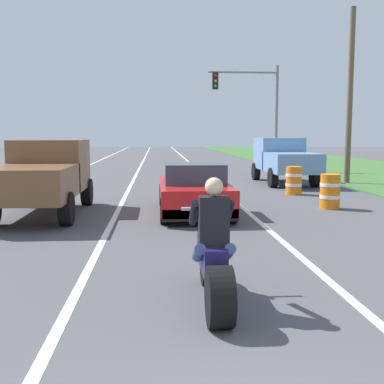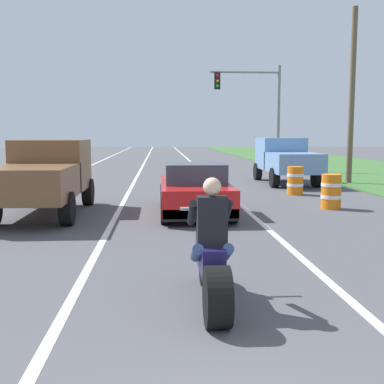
{
  "view_description": "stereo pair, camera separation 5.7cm",
  "coord_description": "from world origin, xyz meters",
  "px_view_note": "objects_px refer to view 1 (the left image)",
  "views": [
    {
      "loc": [
        -0.7,
        -2.29,
        2.13
      ],
      "look_at": [
        -0.01,
        7.14,
        1.0
      ],
      "focal_mm": 45.08,
      "sensor_mm": 36.0,
      "label": 1
    },
    {
      "loc": [
        -0.64,
        -2.29,
        2.13
      ],
      "look_at": [
        -0.01,
        7.14,
        1.0
      ],
      "focal_mm": 45.08,
      "sensor_mm": 36.0,
      "label": 2
    }
  ],
  "objects_px": {
    "motorcycle_with_rider": "(214,261)",
    "pickup_truck_left_lane_brown": "(44,173)",
    "sports_car_red": "(194,190)",
    "construction_barrel_mid": "(294,180)",
    "construction_barrel_nearest": "(330,191)",
    "traffic_light_mast_near": "(256,102)",
    "pickup_truck_right_shoulder_light_blue": "(284,158)"
  },
  "relations": [
    {
      "from": "construction_barrel_nearest",
      "to": "construction_barrel_mid",
      "type": "height_order",
      "value": "same"
    },
    {
      "from": "sports_car_red",
      "to": "construction_barrel_mid",
      "type": "distance_m",
      "value": 5.47
    },
    {
      "from": "sports_car_red",
      "to": "construction_barrel_nearest",
      "type": "bearing_deg",
      "value": 7.76
    },
    {
      "from": "pickup_truck_left_lane_brown",
      "to": "motorcycle_with_rider",
      "type": "bearing_deg",
      "value": -63.13
    },
    {
      "from": "sports_car_red",
      "to": "pickup_truck_left_lane_brown",
      "type": "relative_size",
      "value": 0.9
    },
    {
      "from": "motorcycle_with_rider",
      "to": "construction_barrel_nearest",
      "type": "relative_size",
      "value": 2.21
    },
    {
      "from": "sports_car_red",
      "to": "pickup_truck_left_lane_brown",
      "type": "xyz_separation_m",
      "value": [
        -3.99,
        0.06,
        0.48
      ]
    },
    {
      "from": "motorcycle_with_rider",
      "to": "pickup_truck_right_shoulder_light_blue",
      "type": "xyz_separation_m",
      "value": [
        4.86,
        14.99,
        0.51
      ]
    },
    {
      "from": "pickup_truck_left_lane_brown",
      "to": "traffic_light_mast_near",
      "type": "distance_m",
      "value": 16.96
    },
    {
      "from": "construction_barrel_mid",
      "to": "motorcycle_with_rider",
      "type": "bearing_deg",
      "value": -110.73
    },
    {
      "from": "motorcycle_with_rider",
      "to": "traffic_light_mast_near",
      "type": "xyz_separation_m",
      "value": [
        4.94,
        21.58,
        3.36
      ]
    },
    {
      "from": "traffic_light_mast_near",
      "to": "construction_barrel_nearest",
      "type": "xyz_separation_m",
      "value": [
        -0.65,
        -13.85,
        -3.45
      ]
    },
    {
      "from": "traffic_light_mast_near",
      "to": "construction_barrel_mid",
      "type": "xyz_separation_m",
      "value": [
        -0.76,
        -10.52,
        -3.45
      ]
    },
    {
      "from": "motorcycle_with_rider",
      "to": "construction_barrel_mid",
      "type": "height_order",
      "value": "motorcycle_with_rider"
    },
    {
      "from": "motorcycle_with_rider",
      "to": "pickup_truck_left_lane_brown",
      "type": "bearing_deg",
      "value": 116.87
    },
    {
      "from": "motorcycle_with_rider",
      "to": "pickup_truck_right_shoulder_light_blue",
      "type": "bearing_deg",
      "value": 72.03
    },
    {
      "from": "motorcycle_with_rider",
      "to": "pickup_truck_left_lane_brown",
      "type": "height_order",
      "value": "pickup_truck_left_lane_brown"
    },
    {
      "from": "motorcycle_with_rider",
      "to": "construction_barrel_nearest",
      "type": "distance_m",
      "value": 8.85
    },
    {
      "from": "pickup_truck_left_lane_brown",
      "to": "pickup_truck_right_shoulder_light_blue",
      "type": "bearing_deg",
      "value": 42.19
    },
    {
      "from": "motorcycle_with_rider",
      "to": "traffic_light_mast_near",
      "type": "relative_size",
      "value": 0.37
    },
    {
      "from": "pickup_truck_right_shoulder_light_blue",
      "to": "construction_barrel_nearest",
      "type": "bearing_deg",
      "value": -94.49
    },
    {
      "from": "pickup_truck_right_shoulder_light_blue",
      "to": "traffic_light_mast_near",
      "type": "distance_m",
      "value": 7.18
    },
    {
      "from": "motorcycle_with_rider",
      "to": "sports_car_red",
      "type": "relative_size",
      "value": 0.51
    },
    {
      "from": "motorcycle_with_rider",
      "to": "sports_car_red",
      "type": "distance_m",
      "value": 7.2
    },
    {
      "from": "pickup_truck_right_shoulder_light_blue",
      "to": "traffic_light_mast_near",
      "type": "bearing_deg",
      "value": 89.29
    },
    {
      "from": "traffic_light_mast_near",
      "to": "construction_barrel_mid",
      "type": "relative_size",
      "value": 6.0
    },
    {
      "from": "pickup_truck_right_shoulder_light_blue",
      "to": "construction_barrel_mid",
      "type": "bearing_deg",
      "value": -99.76
    },
    {
      "from": "motorcycle_with_rider",
      "to": "traffic_light_mast_near",
      "type": "height_order",
      "value": "traffic_light_mast_near"
    },
    {
      "from": "pickup_truck_left_lane_brown",
      "to": "traffic_light_mast_near",
      "type": "xyz_separation_m",
      "value": [
        8.62,
        14.33,
        2.85
      ]
    },
    {
      "from": "sports_car_red",
      "to": "traffic_light_mast_near",
      "type": "distance_m",
      "value": 15.48
    },
    {
      "from": "motorcycle_with_rider",
      "to": "traffic_light_mast_near",
      "type": "bearing_deg",
      "value": 77.1
    },
    {
      "from": "construction_barrel_nearest",
      "to": "traffic_light_mast_near",
      "type": "bearing_deg",
      "value": 87.31
    }
  ]
}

